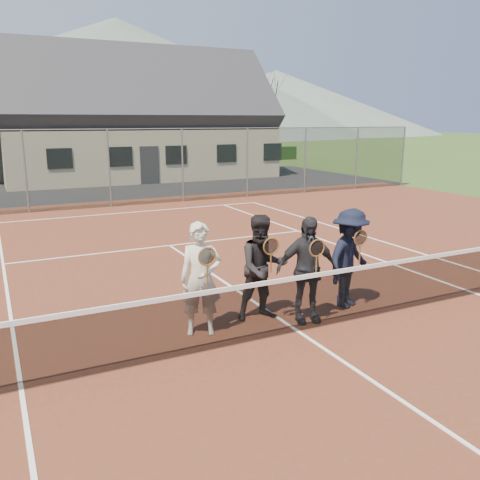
{
  "coord_description": "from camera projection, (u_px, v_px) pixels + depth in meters",
  "views": [
    {
      "loc": [
        -4.21,
        -6.39,
        3.33
      ],
      "look_at": [
        -0.3,
        1.5,
        1.25
      ],
      "focal_mm": 38.0,
      "sensor_mm": 36.0,
      "label": 1
    }
  ],
  "objects": [
    {
      "name": "tree_d",
      "position": [
        203.0,
        89.0,
        40.78
      ],
      "size": [
        3.2,
        3.2,
        7.77
      ],
      "color": "#382714",
      "rests_on": "ground"
    },
    {
      "name": "court_surface",
      "position": [
        298.0,
        332.0,
        8.15
      ],
      "size": [
        30.0,
        30.0,
        0.02
      ],
      "primitive_type": "cube",
      "color": "#562819",
      "rests_on": "ground"
    },
    {
      "name": "hedge_row",
      "position": [
        53.0,
        160.0,
        35.93
      ],
      "size": [
        40.0,
        1.2,
        1.1
      ],
      "primitive_type": "cube",
      "color": "black",
      "rests_on": "ground"
    },
    {
      "name": "court_markings",
      "position": [
        298.0,
        331.0,
        8.15
      ],
      "size": [
        11.03,
        23.83,
        0.01
      ],
      "color": "white",
      "rests_on": "court_surface"
    },
    {
      "name": "player_c",
      "position": [
        307.0,
        270.0,
        8.4
      ],
      "size": [
        1.12,
        0.66,
        1.8
      ],
      "color": "#242429",
      "rests_on": "court_surface"
    },
    {
      "name": "player_b",
      "position": [
        263.0,
        268.0,
        8.52
      ],
      "size": [
        0.95,
        0.78,
        1.8
      ],
      "color": "black",
      "rests_on": "court_surface"
    },
    {
      "name": "ground",
      "position": [
        83.0,
        188.0,
        25.6
      ],
      "size": [
        220.0,
        220.0,
        0.0
      ],
      "primitive_type": "plane",
      "color": "#2F491A",
      "rests_on": "ground"
    },
    {
      "name": "tree_e",
      "position": [
        268.0,
        91.0,
        43.37
      ],
      "size": [
        3.2,
        3.2,
        7.77
      ],
      "color": "#382114",
      "rests_on": "ground"
    },
    {
      "name": "perimeter_fence",
      "position": [
        109.0,
        168.0,
        19.58
      ],
      "size": [
        30.07,
        0.07,
        3.02
      ],
      "color": "slate",
      "rests_on": "ground"
    },
    {
      "name": "tennis_net",
      "position": [
        299.0,
        301.0,
        8.03
      ],
      "size": [
        11.68,
        0.08,
        1.1
      ],
      "color": "slate",
      "rests_on": "ground"
    },
    {
      "name": "clubhouse",
      "position": [
        136.0,
        109.0,
        29.89
      ],
      "size": [
        15.6,
        8.2,
        7.7
      ],
      "color": "beige",
      "rests_on": "ground"
    },
    {
      "name": "player_a",
      "position": [
        201.0,
        279.0,
        7.9
      ],
      "size": [
        0.77,
        0.64,
        1.8
      ],
      "color": "beige",
      "rests_on": "court_surface"
    },
    {
      "name": "player_d",
      "position": [
        350.0,
        258.0,
        9.09
      ],
      "size": [
        1.33,
        1.08,
        1.8
      ],
      "color": "black",
      "rests_on": "court_surface"
    },
    {
      "name": "hill_east",
      "position": [
        276.0,
        103.0,
        113.14
      ],
      "size": [
        90.0,
        90.0,
        14.0
      ],
      "primitive_type": "cone",
      "color": "#57695D",
      "rests_on": "ground"
    },
    {
      "name": "hill_centre",
      "position": [
        118.0,
        79.0,
        97.1
      ],
      "size": [
        120.0,
        120.0,
        22.0
      ],
      "primitive_type": "cone",
      "color": "#506056",
      "rests_on": "ground"
    },
    {
      "name": "tree_c",
      "position": [
        74.0,
        85.0,
        36.46
      ],
      "size": [
        3.2,
        3.2,
        7.77
      ],
      "color": "#342313",
      "rests_on": "ground"
    }
  ]
}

